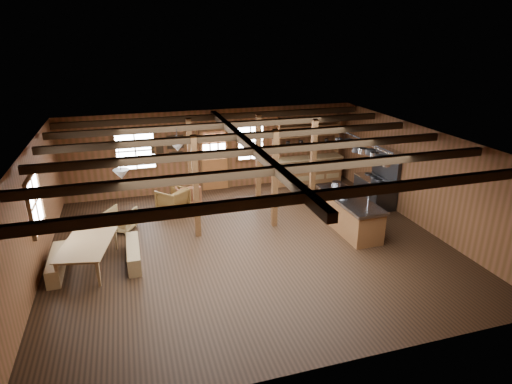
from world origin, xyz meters
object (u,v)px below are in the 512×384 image
at_px(commercial_range, 377,186).
at_px(armchair_c, 121,219).
at_px(armchair_b, 187,194).
at_px(dining_table, 91,255).
at_px(kitchen_island, 349,213).
at_px(armchair_a, 173,200).

xyz_separation_m(commercial_range, armchair_c, (-7.84, 0.40, -0.29)).
bearing_deg(armchair_b, commercial_range, 155.41).
height_order(armchair_b, armchair_c, armchair_b).
relative_size(commercial_range, armchair_b, 2.41).
bearing_deg(armchair_b, dining_table, 41.96).
bearing_deg(dining_table, commercial_range, -67.98).
height_order(kitchen_island, armchair_a, kitchen_island).
distance_m(commercial_range, armchair_c, 7.86).
xyz_separation_m(kitchen_island, armchair_c, (-6.12, 1.79, -0.16)).
distance_m(armchair_b, armchair_c, 2.42).
relative_size(kitchen_island, commercial_range, 1.35).
height_order(commercial_range, armchair_a, commercial_range).
bearing_deg(armchair_c, armchair_a, -118.21).
distance_m(commercial_range, dining_table, 8.69).
bearing_deg(kitchen_island, armchair_a, 148.70).
bearing_deg(commercial_range, armchair_b, 163.42).
bearing_deg(kitchen_island, commercial_range, 38.20).
bearing_deg(armchair_a, kitchen_island, 107.55).
relative_size(dining_table, armchair_b, 2.43).
bearing_deg(armchair_c, armchair_b, -116.12).
height_order(commercial_range, dining_table, commercial_range).
height_order(kitchen_island, commercial_range, commercial_range).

